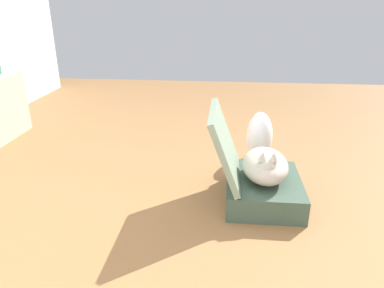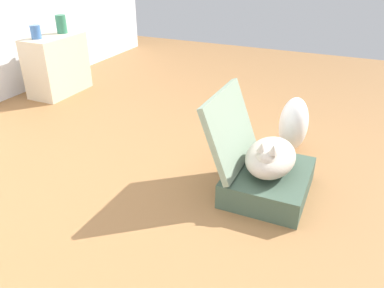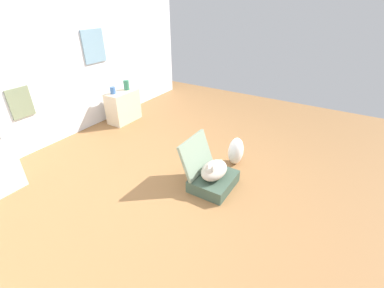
{
  "view_description": "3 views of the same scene",
  "coord_description": "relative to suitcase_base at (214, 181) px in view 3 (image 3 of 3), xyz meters",
  "views": [
    {
      "loc": [
        -1.76,
        -0.27,
        1.19
      ],
      "look_at": [
        0.38,
        -0.05,
        0.32
      ],
      "focal_mm": 33.01,
      "sensor_mm": 36.0,
      "label": 1
    },
    {
      "loc": [
        -1.7,
        -0.9,
        1.33
      ],
      "look_at": [
        0.18,
        -0.05,
        0.26
      ],
      "focal_mm": 35.73,
      "sensor_mm": 36.0,
      "label": 2
    },
    {
      "loc": [
        -2.1,
        -1.65,
        2.06
      ],
      "look_at": [
        0.31,
        -0.17,
        0.47
      ],
      "focal_mm": 24.47,
      "sensor_mm": 36.0,
      "label": 3
    }
  ],
  "objects": [
    {
      "name": "ground_plane",
      "position": [
        -0.25,
        0.52,
        -0.08
      ],
      "size": [
        7.68,
        7.68,
        0.0
      ],
      "primitive_type": "plane",
      "color": "olive",
      "rests_on": "ground"
    },
    {
      "name": "wall_back",
      "position": [
        -0.25,
        2.78,
        1.22
      ],
      "size": [
        6.4,
        0.15,
        2.6
      ],
      "color": "silver",
      "rests_on": "ground"
    },
    {
      "name": "suitcase_base",
      "position": [
        0.0,
        0.0,
        0.0
      ],
      "size": [
        0.56,
        0.46,
        0.15
      ],
      "primitive_type": "cube",
      "color": "#384C3D",
      "rests_on": "ground"
    },
    {
      "name": "suitcase_lid",
      "position": [
        0.0,
        0.25,
        0.3
      ],
      "size": [
        0.56,
        0.2,
        0.45
      ],
      "primitive_type": "cube",
      "rotation": [
        1.21,
        0.0,
        0.0
      ],
      "color": "gray",
      "rests_on": "suitcase_base"
    },
    {
      "name": "cat",
      "position": [
        -0.01,
        0.0,
        0.17
      ],
      "size": [
        0.5,
        0.28,
        0.23
      ],
      "color": "#B2A899",
      "rests_on": "suitcase_base"
    },
    {
      "name": "plastic_bag_white",
      "position": [
        0.63,
        -0.02,
        0.12
      ],
      "size": [
        0.27,
        0.2,
        0.4
      ],
      "primitive_type": "ellipsoid",
      "color": "white",
      "rests_on": "ground"
    },
    {
      "name": "side_table",
      "position": [
        0.89,
        2.37,
        0.21
      ],
      "size": [
        0.6,
        0.33,
        0.57
      ],
      "primitive_type": "cube",
      "color": "beige",
      "rests_on": "ground"
    },
    {
      "name": "vase_tall",
      "position": [
        0.74,
        2.42,
        0.55
      ],
      "size": [
        0.09,
        0.09,
        0.12
      ],
      "primitive_type": "cylinder",
      "color": "#38609E",
      "rests_on": "side_table"
    },
    {
      "name": "vase_short",
      "position": [
        1.04,
        2.37,
        0.58
      ],
      "size": [
        0.1,
        0.1,
        0.17
      ],
      "primitive_type": "cylinder",
      "color": "#2D7051",
      "rests_on": "side_table"
    }
  ]
}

